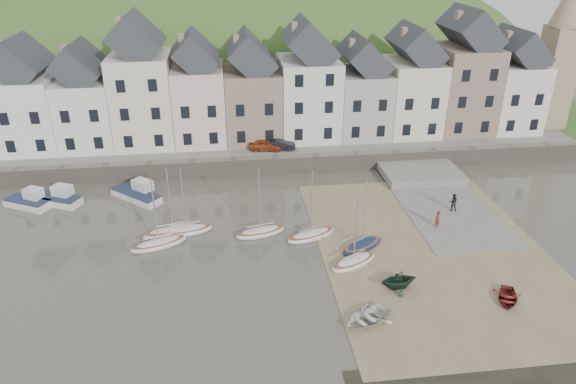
{
  "coord_description": "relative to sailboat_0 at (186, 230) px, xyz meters",
  "views": [
    {
      "loc": [
        -4.9,
        -34.21,
        22.94
      ],
      "look_at": [
        0.0,
        6.0,
        3.0
      ],
      "focal_mm": 32.63,
      "sensor_mm": 36.0,
      "label": 1
    }
  ],
  "objects": [
    {
      "name": "motorboat_0",
      "position": [
        -12.42,
        7.11,
        0.32
      ],
      "size": [
        5.21,
        3.56,
        1.7
      ],
      "color": "silver",
      "rests_on": "ground"
    },
    {
      "name": "rowboat_green",
      "position": [
        15.58,
        -9.77,
        0.51
      ],
      "size": [
        2.94,
        2.62,
        1.42
      ],
      "primitive_type": "imported",
      "rotation": [
        0.0,
        0.0,
        -1.46
      ],
      "color": "#163222",
      "rests_on": "beach"
    },
    {
      "name": "motorboat_1",
      "position": [
        -14.86,
        6.78,
        0.32
      ],
      "size": [
        4.7,
        3.55,
        1.7
      ],
      "color": "silver",
      "rests_on": "ground"
    },
    {
      "name": "rowboat_red",
      "position": [
        22.64,
        -12.17,
        0.08
      ],
      "size": [
        2.97,
        3.31,
        0.56
      ],
      "primitive_type": "imported",
      "rotation": [
        0.0,
        0.0,
        -0.47
      ],
      "color": "maroon",
      "rests_on": "beach"
    },
    {
      "name": "sailboat_4",
      "position": [
        10.48,
        -2.05,
        -0.0
      ],
      "size": [
        4.72,
        3.03,
        6.32
      ],
      "color": "silver",
      "rests_on": "ground"
    },
    {
      "name": "church_spire",
      "position": [
        43.42,
        18.8,
        10.79
      ],
      "size": [
        4.0,
        4.0,
        18.0
      ],
      "color": "#997F60",
      "rests_on": "quay_land"
    },
    {
      "name": "beach",
      "position": [
        19.87,
        -5.2,
        -0.23
      ],
      "size": [
        18.0,
        26.0,
        0.06
      ],
      "primitive_type": "cube",
      "color": "#7A664A",
      "rests_on": "ground"
    },
    {
      "name": "hillside",
      "position": [
        3.87,
        54.8,
        -18.26
      ],
      "size": [
        134.4,
        84.0,
        84.0
      ],
      "color": "#3D6127",
      "rests_on": "ground"
    },
    {
      "name": "motorboat_2",
      "position": [
        -4.96,
        7.18,
        0.32
      ],
      "size": [
        5.26,
        4.98,
        1.7
      ],
      "color": "silver",
      "rests_on": "ground"
    },
    {
      "name": "rowboat_white",
      "position": [
        12.37,
        -13.13,
        0.16
      ],
      "size": [
        4.24,
        3.82,
        0.72
      ],
      "primitive_type": "imported",
      "rotation": [
        0.0,
        0.0,
        -1.08
      ],
      "color": "white",
      "rests_on": "beach"
    },
    {
      "name": "car_left",
      "position": [
        8.02,
        14.3,
        1.94
      ],
      "size": [
        3.75,
        2.01,
        1.21
      ],
      "primitive_type": "imported",
      "rotation": [
        0.0,
        0.0,
        1.4
      ],
      "color": "#973915",
      "rests_on": "quay_street"
    },
    {
      "name": "sailboat_5",
      "position": [
        14.36,
        -4.16,
        0.0
      ],
      "size": [
        4.35,
        3.48,
        6.32
      ],
      "color": "#14203F",
      "rests_on": "ground"
    },
    {
      "name": "sailboat_2",
      "position": [
        -1.11,
        0.05,
        -0.0
      ],
      "size": [
        5.4,
        2.85,
        6.32
      ],
      "color": "beige",
      "rests_on": "ground"
    },
    {
      "name": "seawall",
      "position": [
        8.87,
        11.8,
        0.64
      ],
      "size": [
        70.0,
        1.2,
        1.8
      ],
      "primitive_type": "cube",
      "color": "slate",
      "rests_on": "ground"
    },
    {
      "name": "person_red",
      "position": [
        21.6,
        -1.72,
        0.64
      ],
      "size": [
        0.68,
        0.63,
        1.56
      ],
      "primitive_type": "imported",
      "rotation": [
        0.0,
        0.0,
        3.76
      ],
      "color": "maroon",
      "rests_on": "slipway"
    },
    {
      "name": "ground",
      "position": [
        8.87,
        -5.2,
        -0.26
      ],
      "size": [
        160.0,
        160.0,
        0.0
      ],
      "primitive_type": "plane",
      "color": "#464137",
      "rests_on": "ground"
    },
    {
      "name": "car_right",
      "position": [
        9.59,
        14.3,
        1.91
      ],
      "size": [
        3.6,
        1.62,
        1.15
      ],
      "primitive_type": "imported",
      "rotation": [
        0.0,
        0.0,
        1.45
      ],
      "color": "black",
      "rests_on": "quay_street"
    },
    {
      "name": "sailboat_6",
      "position": [
        13.11,
        -6.4,
        0.0
      ],
      "size": [
        4.39,
        3.31,
        6.32
      ],
      "color": "silver",
      "rests_on": "ground"
    },
    {
      "name": "slipway",
      "position": [
        23.87,
        2.8,
        -0.2
      ],
      "size": [
        8.0,
        18.0,
        0.12
      ],
      "primitive_type": "cube",
      "color": "slate",
      "rests_on": "ground"
    },
    {
      "name": "quay_street",
      "position": [
        8.87,
        15.3,
        1.29
      ],
      "size": [
        70.0,
        7.0,
        0.1
      ],
      "primitive_type": "cube",
      "color": "slate",
      "rests_on": "quay_land"
    },
    {
      "name": "sailboat_1",
      "position": [
        -2.12,
        -1.9,
        -0.0
      ],
      "size": [
        4.91,
        3.12,
        6.32
      ],
      "color": "silver",
      "rests_on": "ground"
    },
    {
      "name": "sailboat_3",
      "position": [
        6.27,
        -1.04,
        0.0
      ],
      "size": [
        4.55,
        2.52,
        6.32
      ],
      "color": "silver",
      "rests_on": "ground"
    },
    {
      "name": "sailboat_0",
      "position": [
        0.0,
        0.0,
        0.0
      ],
      "size": [
        4.68,
        2.31,
        6.32
      ],
      "color": "silver",
      "rests_on": "ground"
    },
    {
      "name": "quay_land",
      "position": [
        8.87,
        26.8,
        0.49
      ],
      "size": [
        90.0,
        30.0,
        1.5
      ],
      "primitive_type": "cube",
      "color": "#3D6127",
      "rests_on": "ground"
    },
    {
      "name": "person_dark",
      "position": [
        24.14,
        0.98,
        0.7
      ],
      "size": [
        0.96,
        0.83,
        1.69
      ],
      "primitive_type": "imported",
      "rotation": [
        0.0,
        0.0,
        2.87
      ],
      "color": "black",
      "rests_on": "slipway"
    },
    {
      "name": "townhouse_terrace",
      "position": [
        10.63,
        18.8,
        7.06
      ],
      "size": [
        61.05,
        8.0,
        13.93
      ],
      "color": "silver",
      "rests_on": "quay_land"
    }
  ]
}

